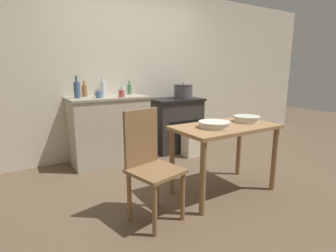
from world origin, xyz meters
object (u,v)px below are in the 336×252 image
stove (175,124)px  cup_center_right (122,94)px  mixing_bowl_large (214,124)px  bottle_far_left (85,91)px  stock_pot (183,91)px  cup_mid_right (99,94)px  bottle_mid_left (130,89)px  flour_sack (192,145)px  bottle_center_left (77,89)px  work_table (225,136)px  mixing_bowl_small (247,118)px  bottle_center (103,88)px  bottle_left (123,90)px  chair (150,162)px

stove → cup_center_right: bearing=-170.6°
mixing_bowl_large → bottle_far_left: bottle_far_left is taller
cup_center_right → stock_pot: bearing=5.5°
stove → cup_mid_right: (-1.27, -0.09, 0.56)m
mixing_bowl_large → bottle_mid_left: size_ratio=1.59×
flour_sack → bottle_mid_left: size_ratio=1.61×
stock_pot → bottle_center_left: size_ratio=1.06×
mixing_bowl_large → bottle_center_left: bottle_center_left is taller
stock_pot → work_table: bearing=-109.1°
flour_sack → cup_mid_right: (-1.31, 0.34, 0.82)m
mixing_bowl_small → bottle_center: bearing=120.4°
mixing_bowl_small → bottle_center_left: bottle_center_left is taller
work_table → bottle_center_left: bottle_center_left is taller
mixing_bowl_large → mixing_bowl_small: mixing_bowl_small is taller
mixing_bowl_large → bottle_mid_left: bottle_mid_left is taller
bottle_far_left → bottle_left: bottle_far_left is taller
flour_sack → mixing_bowl_large: (-0.62, -1.18, 0.61)m
chair → cup_center_right: cup_center_right is taller
stove → stock_pot: bearing=-26.3°
bottle_left → cup_center_right: bearing=-115.4°
chair → cup_mid_right: bearing=74.4°
mixing_bowl_large → bottle_left: bearing=99.6°
cup_mid_right → mixing_bowl_small: bearing=-51.3°
stove → bottle_center_left: size_ratio=2.92×
bottle_mid_left → bottle_center_left: size_ratio=0.69×
bottle_left → bottle_far_left: bearing=170.7°
flour_sack → bottle_center_left: bearing=163.8°
work_table → mixing_bowl_small: size_ratio=3.78×
chair → bottle_left: bearing=61.5°
chair → bottle_mid_left: (0.62, 1.82, 0.50)m
stove → stock_pot: (0.12, -0.06, 0.54)m
stove → mixing_bowl_small: 1.61m
mixing_bowl_small → cup_mid_right: cup_mid_right is taller
bottle_center → cup_center_right: bottle_center is taller
bottle_left → flour_sack: bearing=-29.7°
bottle_left → bottle_center: 0.28m
stove → mixing_bowl_small: (-0.08, -1.57, 0.35)m
bottle_left → stock_pot: bearing=-8.5°
stove → mixing_bowl_small: stove is taller
cup_mid_right → bottle_far_left: bearing=115.3°
work_table → stock_pot: bearing=70.9°
bottle_left → cup_center_right: (-0.12, -0.25, -0.02)m
stove → work_table: 1.66m
mixing_bowl_large → bottle_center_left: (-0.95, 1.63, 0.28)m
flour_sack → bottle_center: bottle_center is taller
bottle_far_left → bottle_center_left: bearing=-132.4°
stove → flour_sack: (0.04, -0.43, -0.27)m
mixing_bowl_small → stove: bearing=87.2°
work_table → bottle_center: bearing=111.4°
chair → bottle_center_left: bearing=83.5°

